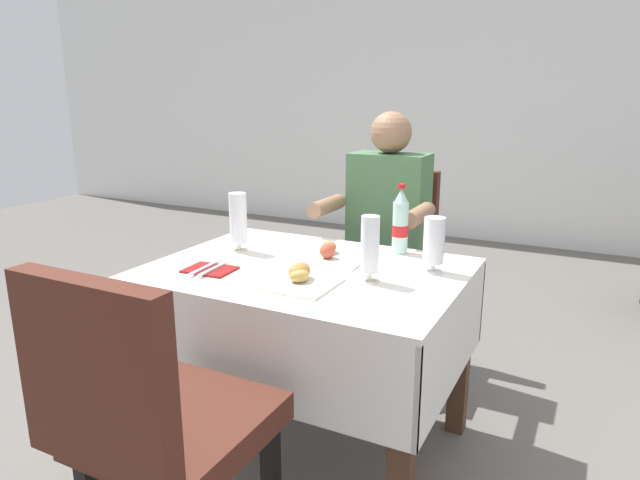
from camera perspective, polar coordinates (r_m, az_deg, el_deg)
name	(u,v)px	position (r m, az deg, el deg)	size (l,w,h in m)	color
ground_plane	(308,453)	(2.30, -1.26, -20.87)	(11.00, 11.00, 0.00)	#66605B
back_wall	(503,79)	(5.38, 18.14, 15.33)	(11.00, 0.12, 2.93)	white
main_dining_table	(308,311)	(2.10, -1.25, -7.27)	(1.11, 0.83, 0.72)	white
chair_far_diner_seat	(385,257)	(2.79, 6.59, -1.70)	(0.44, 0.50, 0.97)	#4C2319
chair_near_camera_side	(154,420)	(1.51, -16.54, -17.16)	(0.44, 0.50, 0.97)	#4C2319
seated_diner_far	(384,231)	(2.64, 6.55, 0.88)	(0.50, 0.46, 1.26)	#282D42
plate_near_camera	(300,279)	(1.86, -2.10, -3.94)	(0.23, 0.23, 0.07)	white
plate_far_diner	(333,254)	(2.14, 1.34, -1.48)	(0.23, 0.23, 0.07)	white
beer_glass_left	(370,250)	(1.86, 5.10, -0.97)	(0.07, 0.07, 0.23)	white
beer_glass_middle	(238,221)	(2.24, -8.32, 1.87)	(0.07, 0.07, 0.24)	white
beer_glass_right	(434,244)	(2.00, 11.50, -0.35)	(0.07, 0.07, 0.20)	white
cola_bottle_primary	(400,223)	(2.22, 8.18, 1.72)	(0.06, 0.06, 0.28)	silver
napkin_cutlery_set	(210,269)	(2.04, -11.14, -2.95)	(0.18, 0.19, 0.01)	maroon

